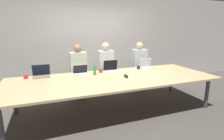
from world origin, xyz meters
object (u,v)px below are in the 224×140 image
Objects in this scene: laptop_far_left at (41,73)px; person_far_right at (139,67)px; person_far_midleft at (79,73)px; laptop_far_center at (111,68)px; laptop_far_right at (146,65)px; person_far_center at (106,69)px; stapler at (126,76)px; cup_far_left at (26,77)px; cup_far_center at (101,70)px; bottle_far_midleft at (95,71)px; cup_far_right at (138,67)px; laptop_far_midleft at (81,71)px.

person_far_right is at bearing 8.96° from laptop_far_left.
laptop_far_center is (0.72, -0.43, 0.15)m from person_far_midleft.
person_far_midleft is 0.94m from laptop_far_left.
person_far_right is (0.05, 0.44, -0.14)m from laptop_far_right.
person_far_center is 9.23× the size of stapler.
laptop_far_right is 1.12m from stapler.
cup_far_center is at bearing -1.13° from cup_far_left.
laptop_far_left reaches higher than cup_far_left.
bottle_far_midleft reaches higher than cup_far_center.
bottle_far_midleft is 1.48m from laptop_far_right.
laptop_far_center is at bearing -30.47° from person_far_midleft.
laptop_far_right is 3.89× the size of cup_far_left.
cup_far_left is at bearing 179.56° from laptop_far_center.
person_far_midleft is at bearing 167.62° from laptop_far_right.
laptop_far_left is at bearing -171.04° from person_far_right.
person_far_right is 9.11× the size of stapler.
bottle_far_midleft is at bearing -171.79° from cup_far_right.
person_far_right reaches higher than laptop_far_midleft.
person_far_midleft reaches higher than laptop_far_midleft.
laptop_far_right is 0.25× the size of person_far_right.
person_far_center is at bearing 85.90° from laptop_far_center.
laptop_far_center is (-1.00, -0.05, 0.01)m from laptop_far_right.
bottle_far_midleft is at bearing -138.08° from cup_far_center.
person_far_midleft is 1.34m from stapler.
laptop_far_left is at bearing -157.72° from person_far_midleft.
cup_far_right is (1.21, 0.17, -0.06)m from bottle_far_midleft.
laptop_far_midleft is 3.32× the size of cup_far_center.
laptop_far_left is (-0.86, -0.35, 0.15)m from person_far_midleft.
cup_far_left is (-1.42, 0.21, -0.06)m from bottle_far_midleft.
cup_far_right is at bearing -1.27° from laptop_far_center.
laptop_far_center is at bearing 178.73° from cup_far_right.
cup_far_center is at bearing -177.08° from laptop_far_right.
cup_far_center reaches higher than cup_far_left.
person_far_center reaches higher than laptop_far_left.
person_far_center reaches higher than cup_far_right.
laptop_far_right is 2.89m from cup_far_left.
laptop_far_right is 0.97× the size of laptop_far_center.
laptop_far_right reaches higher than bottle_far_midleft.
cup_far_left is at bearing -169.09° from laptop_far_left.
person_far_right is at bearing 9.16° from cup_far_left.
laptop_far_center reaches higher than laptop_far_right.
person_far_midleft is at bearing 22.28° from laptop_far_left.
stapler is at bearing -143.23° from laptop_far_right.
laptop_far_midleft is at bearing -178.19° from laptop_far_right.
bottle_far_midleft is 1.15m from laptop_far_left.
bottle_far_midleft is 0.88m from person_far_center.
person_far_midleft is 1.54m from cup_far_right.
laptop_far_center is at bearing -177.29° from laptop_far_right.
stapler is (-0.94, -1.11, 0.10)m from person_far_right.
cup_far_center reaches higher than cup_far_right.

